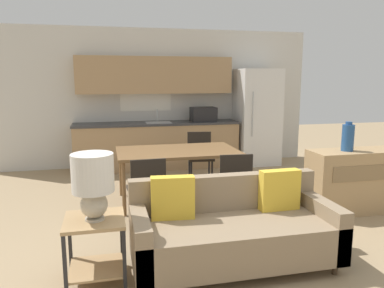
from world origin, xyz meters
name	(u,v)px	position (x,y,z in m)	size (l,w,h in m)	color
ground_plane	(226,280)	(0.00, 0.00, 0.00)	(20.00, 20.00, 0.00)	#9E8460
wall_back	(154,98)	(0.00, 4.63, 1.35)	(6.40, 0.07, 2.70)	silver
kitchen_counter	(158,125)	(0.02, 4.33, 0.84)	(3.17, 0.65, 2.15)	tan
refrigerator	(257,117)	(2.04, 4.23, 0.96)	(0.82, 0.74, 1.93)	white
dining_table	(178,154)	(0.00, 2.21, 0.69)	(1.68, 0.99, 0.74)	brown
couch	(232,230)	(0.15, 0.28, 0.34)	(1.88, 0.80, 0.85)	#3D2D1E
side_table	(95,239)	(-1.10, 0.24, 0.39)	(0.50, 0.50, 0.57)	tan
table_lamp	(93,181)	(-1.09, 0.21, 0.91)	(0.35, 0.35, 0.56)	#B2A893
credenza	(356,181)	(2.21, 1.28, 0.41)	(1.27, 0.47, 0.82)	tan
vase	(348,137)	(2.03, 1.27, 1.00)	(0.15, 0.15, 0.38)	#234C84
dining_chair_near_right	(233,181)	(0.53, 1.36, 0.48)	(0.45, 0.45, 0.85)	black
dining_chair_far_right	(200,154)	(0.55, 3.07, 0.48)	(0.47, 0.47, 0.85)	black
dining_chair_near_left	(147,188)	(-0.53, 1.34, 0.48)	(0.44, 0.44, 0.85)	black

